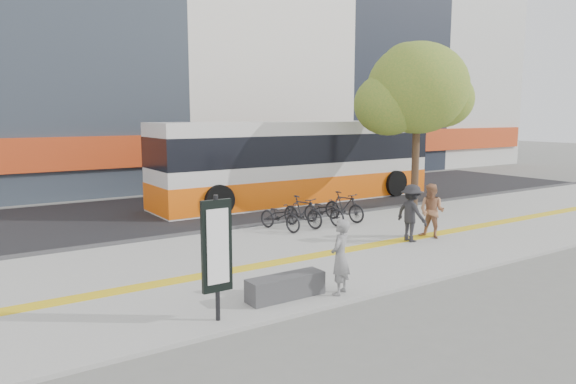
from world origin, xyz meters
TOP-DOWN VIEW (x-y plane):
  - ground at (0.00, 0.00)m, footprint 120.00×120.00m
  - sidewalk at (0.00, 1.50)m, footprint 40.00×7.00m
  - tactile_strip at (0.00, 1.00)m, footprint 40.00×0.45m
  - street at (0.00, 9.00)m, footprint 40.00×8.00m
  - curb at (0.00, 5.00)m, footprint 40.00×0.25m
  - bench at (-2.60, -1.20)m, footprint 1.60×0.45m
  - signboard at (-4.20, -1.51)m, footprint 0.55×0.10m
  - street_tree at (7.18, 4.82)m, footprint 4.40×3.80m
  - bus at (4.38, 8.50)m, footprint 12.28×2.91m
  - bicycle_row at (1.84, 4.00)m, footprint 3.41×1.78m
  - seated_woman at (-1.57, -1.60)m, footprint 0.66×0.59m
  - pedestrian_tan at (3.71, 0.75)m, footprint 0.80×0.91m
  - pedestrian_dark at (2.90, 0.77)m, footprint 0.60×1.04m

SIDE VIEW (x-z plane):
  - ground at x=0.00m, z-range 0.00..0.00m
  - street at x=0.00m, z-range 0.00..0.06m
  - sidewalk at x=0.00m, z-range 0.00..0.08m
  - curb at x=0.00m, z-range 0.00..0.14m
  - tactile_strip at x=0.00m, z-range 0.08..0.09m
  - bench at x=-2.60m, z-range 0.08..0.53m
  - bicycle_row at x=1.84m, z-range 0.05..1.04m
  - seated_woman at x=-1.57m, z-range 0.08..1.59m
  - pedestrian_tan at x=3.71m, z-range 0.08..1.65m
  - pedestrian_dark at x=2.90m, z-range 0.08..1.69m
  - signboard at x=-4.20m, z-range 0.27..2.47m
  - bus at x=4.38m, z-range -0.04..3.23m
  - street_tree at x=7.18m, z-range 1.36..7.67m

